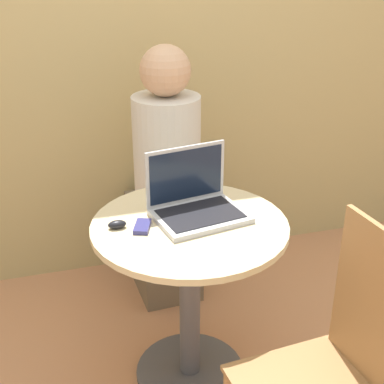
{
  "coord_description": "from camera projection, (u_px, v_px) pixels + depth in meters",
  "views": [
    {
      "loc": [
        -0.48,
        -1.65,
        1.64
      ],
      "look_at": [
        0.02,
        0.05,
        0.81
      ],
      "focal_mm": 50.0,
      "sensor_mm": 36.0,
      "label": 1
    }
  ],
  "objects": [
    {
      "name": "ground_plane",
      "position": [
        190.0,
        372.0,
        2.25
      ],
      "size": [
        12.0,
        12.0,
        0.0
      ],
      "primitive_type": "plane",
      "color": "tan"
    },
    {
      "name": "back_wall",
      "position": [
        133.0,
        22.0,
        2.53
      ],
      "size": [
        7.0,
        0.05,
        2.6
      ],
      "color": "tan",
      "rests_on": "ground_plane"
    },
    {
      "name": "round_table",
      "position": [
        190.0,
        272.0,
        2.04
      ],
      "size": [
        0.72,
        0.72,
        0.71
      ],
      "color": "#4C4C51",
      "rests_on": "ground_plane"
    },
    {
      "name": "laptop",
      "position": [
        195.0,
        202.0,
        1.99
      ],
      "size": [
        0.36,
        0.3,
        0.24
      ],
      "color": "#B7B7BC",
      "rests_on": "round_table"
    },
    {
      "name": "cell_phone",
      "position": [
        142.0,
        227.0,
        1.91
      ],
      "size": [
        0.08,
        0.11,
        0.02
      ],
      "color": "navy",
      "rests_on": "round_table"
    },
    {
      "name": "computer_mouse",
      "position": [
        117.0,
        224.0,
        1.91
      ],
      "size": [
        0.07,
        0.04,
        0.03
      ],
      "color": "black",
      "rests_on": "round_table"
    },
    {
      "name": "chair_empty",
      "position": [
        334.0,
        379.0,
        1.56
      ],
      "size": [
        0.43,
        0.43,
        0.95
      ],
      "color": "#9E7042",
      "rests_on": "ground_plane"
    },
    {
      "name": "person_seated",
      "position": [
        165.0,
        195.0,
        2.56
      ],
      "size": [
        0.31,
        0.48,
        1.26
      ],
      "color": "brown",
      "rests_on": "ground_plane"
    }
  ]
}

